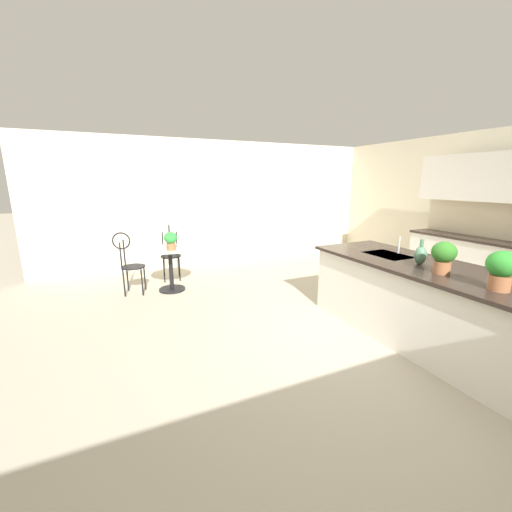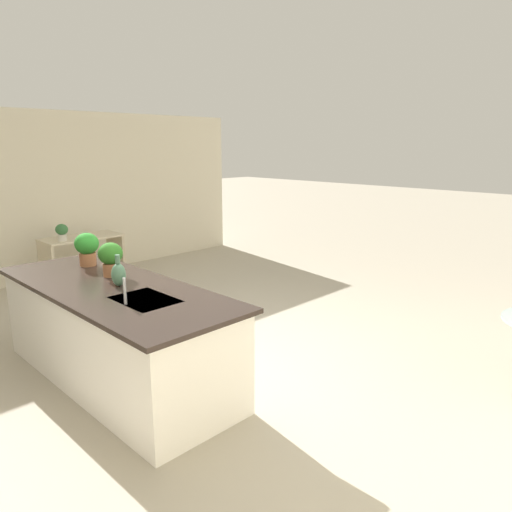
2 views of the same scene
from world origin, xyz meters
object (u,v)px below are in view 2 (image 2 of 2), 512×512
Objects in this scene: potted_plant_counter_near at (111,257)px; potted_plant_counter_far at (87,247)px; writing_desk at (82,251)px; potted_plant_on_desk at (62,231)px; vase_on_counter at (119,274)px.

potted_plant_counter_near is 0.55m from potted_plant_counter_far.
potted_plant_counter_near is at bearing 159.74° from writing_desk.
potted_plant_on_desk is (2.38, -0.75, -0.23)m from potted_plant_counter_far.
potted_plant_counter_near is 3.04m from potted_plant_on_desk.
potted_plant_counter_far is at bearing -9.37° from vase_on_counter.
potted_plant_counter_far is 1.21× the size of vase_on_counter.
writing_desk is 3.66m from vase_on_counter.
potted_plant_counter_near is (-3.05, 1.13, 0.60)m from writing_desk.
potted_plant_on_desk is at bearing -15.26° from vase_on_counter.
writing_desk is 3.43× the size of potted_plant_counter_far.
potted_plant_on_desk is 0.90× the size of vase_on_counter.
potted_plant_on_desk is (2.93, -0.78, -0.22)m from potted_plant_counter_near.
writing_desk is 3.63× the size of potted_plant_counter_near.
potted_plant_counter_far is at bearing -3.09° from potted_plant_counter_near.
writing_desk is at bearing -20.26° from potted_plant_counter_near.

